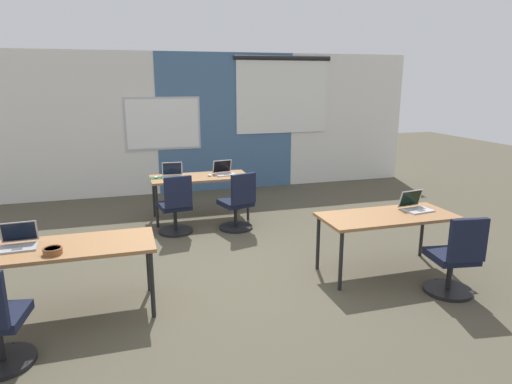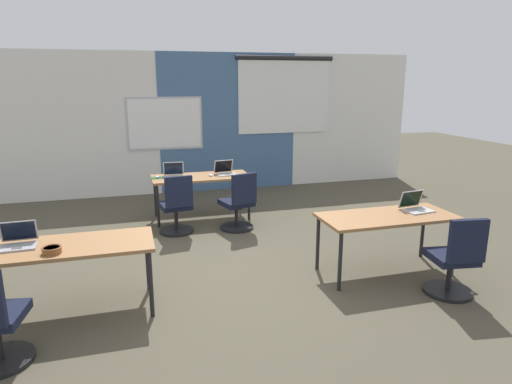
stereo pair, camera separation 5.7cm
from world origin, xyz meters
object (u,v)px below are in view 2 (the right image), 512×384
Objects in this scene: desk_near_left at (69,250)px; laptop_far_left at (174,174)px; desk_near_right at (387,220)px; desk_far_center at (201,180)px; snack_bowl at (52,250)px; mouse_far_left at (158,177)px; mouse_far_right at (211,175)px; laptop_far_right at (225,172)px; chair_far_left at (177,209)px; laptop_near_left_end at (18,241)px; chair_far_right at (239,206)px; laptop_near_right_end at (416,206)px; chair_near_right_end at (454,263)px.

laptop_far_left is at bearing 65.28° from desk_near_left.
desk_near_right and desk_far_center have the same top height.
desk_near_left is at bearing 58.45° from snack_bowl.
mouse_far_right is at bearing -6.10° from mouse_far_left.
desk_near_left is 4.57× the size of laptop_far_left.
desk_far_center is at bearing 173.11° from laptop_far_right.
chair_far_left is at bearing 136.62° from desk_near_right.
laptop_near_left_end is 0.37× the size of chair_far_right.
desk_near_left is 15.12× the size of mouse_far_right.
chair_far_right reaches higher than desk_far_center.
mouse_far_right is at bearing 55.37° from desk_near_left.
desk_near_right is 2.43m from chair_far_right.
chair_far_left is (0.21, -0.73, -0.36)m from mouse_far_left.
laptop_far_left is 0.94× the size of laptop_far_right.
chair_near_right_end is (-0.07, -0.83, -0.39)m from laptop_near_right_end.
chair_near_right_end is at bearing -51.92° from mouse_far_left.
mouse_far_right is at bearing 120.10° from desk_near_right.
laptop_near_left_end is 0.94× the size of laptop_near_right_end.
mouse_far_right is 4.04m from chair_near_right_end.
chair_far_right is at bearing 122.81° from desk_near_right.
desk_near_right is 4.30× the size of laptop_far_right.
desk_near_left is at bearing -124.63° from mouse_far_right.
laptop_near_right_end reaches higher than chair_far_left.
chair_near_right_end is at bearing -7.92° from snack_bowl.
desk_far_center is (1.75, 2.80, 0.00)m from desk_near_left.
chair_far_left is at bearing -135.02° from mouse_far_right.
desk_far_center is 14.19× the size of mouse_far_left.
laptop_far_left reaches higher than mouse_far_right.
laptop_far_left reaches higher than snack_bowl.
laptop_far_right reaches higher than laptop_near_left_end.
mouse_far_left is 3.26m from snack_bowl.
chair_near_right_end is at bearing 124.65° from chair_far_left.
laptop_near_right_end is 2.06× the size of snack_bowl.
desk_near_left is 9.01× the size of snack_bowl.
chair_far_left is at bearing -39.49° from chair_near_right_end.
laptop_near_left_end is 4.39m from laptop_near_right_end.
laptop_near_right_end is at bearing -86.58° from chair_near_right_end.
mouse_far_right is at bearing -83.37° from chair_far_right.
desk_near_right is 3.96m from laptop_near_left_end.
desk_near_right is 3.19m from mouse_far_right.
laptop_far_left reaches higher than chair_far_right.
mouse_far_right reaches higher than desk_near_right.
desk_far_center is 0.89m from chair_far_left.
laptop_far_right is at bearing 43.57° from laptop_near_left_end.
laptop_near_left_end is at bearing -131.44° from mouse_far_right.
chair_far_right is 1.00× the size of chair_near_right_end.
mouse_far_right is (-0.26, -0.06, -0.03)m from laptop_far_right.
laptop_near_right_end reaches higher than chair_far_right.
desk_near_right is 4.37× the size of laptop_near_right_end.
mouse_far_right is 0.87m from chair_far_right.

